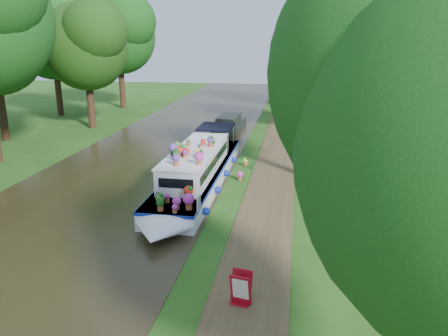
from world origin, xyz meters
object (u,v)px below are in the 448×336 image
plant_boat (196,171)px  sandwich_board (241,289)px  pedestrian_pink (289,111)px  second_boat (229,125)px

plant_boat → sandwich_board: size_ratio=15.13×
sandwich_board → pedestrian_pink: pedestrian_pink is taller
sandwich_board → pedestrian_pink: 27.05m
second_boat → sandwich_board: 22.36m
pedestrian_pink → sandwich_board: bearing=-110.7°
sandwich_board → pedestrian_pink: (0.59, 27.04, 0.46)m
second_boat → pedestrian_pink: 6.65m
second_boat → sandwich_board: bearing=-78.0°
second_boat → pedestrian_pink: bearing=51.2°
sandwich_board → plant_boat: bearing=121.0°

